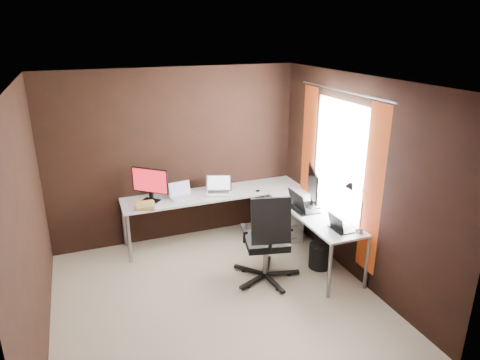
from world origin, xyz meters
The scene contains 15 objects.
room centered at (0.34, 0.07, 1.28)m, with size 3.60×3.60×2.50m.
desk centered at (0.84, 1.04, 0.68)m, with size 2.65×2.25×0.73m.
drawer_pedestal centered at (1.43, 1.15, 0.30)m, with size 0.42×0.50×0.60m, color white.
monitor_left centered at (-0.43, 1.53, 0.99)m, with size 0.43×0.37×0.47m.
monitor_right centered at (1.56, 0.58, 1.02)m, with size 0.25×0.59×0.51m.
laptop_white centered at (-0.02, 1.51, 0.78)m, with size 0.34×0.26×0.21m.
laptop_silver centered at (0.53, 1.48, 0.78)m, with size 0.44×0.38×0.25m.
laptop_black_big centered at (1.35, 0.50, 0.79)m, with size 0.29×0.40×0.27m.
laptop_black_small centered at (1.48, -0.18, 0.77)m, with size 0.21×0.29×0.19m.
book_stack centered at (-0.55, 1.30, 0.77)m, with size 0.29×0.26×0.08m.
mouse_left centered at (-0.55, 1.35, 0.75)m, with size 0.09×0.06×0.04m, color black.
mouse_corner centered at (1.08, 1.31, 0.74)m, with size 0.08×0.05×0.03m, color black.
desk_lamp centered at (1.59, -0.27, 1.11)m, with size 0.19×0.23×0.60m.
office_chair centered at (0.72, 0.20, 0.34)m, with size 0.66×0.68×1.18m.
wastebasket centered at (1.50, 0.21, 0.16)m, with size 0.29×0.29×0.33m, color black.
Camera 1 is at (-1.28, -4.02, 3.00)m, focal length 32.00 mm.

